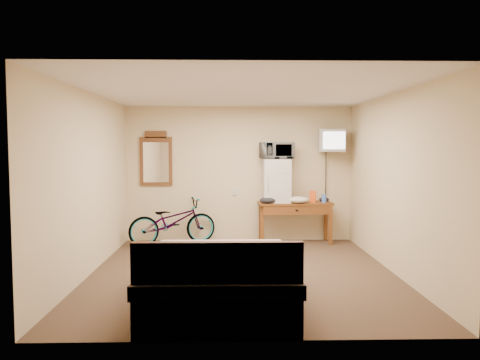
{
  "coord_description": "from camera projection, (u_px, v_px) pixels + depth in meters",
  "views": [
    {
      "loc": [
        -0.19,
        -6.41,
        1.75
      ],
      "look_at": [
        -0.02,
        0.77,
        1.24
      ],
      "focal_mm": 35.0,
      "sensor_mm": 36.0,
      "label": 1
    }
  ],
  "objects": [
    {
      "name": "wall_mirror",
      "position": [
        156.0,
        159.0,
        8.64
      ],
      "size": [
        0.59,
        0.04,
        1.01
      ],
      "color": "brown",
      "rests_on": "room"
    },
    {
      "name": "bicycle",
      "position": [
        173.0,
        221.0,
        8.4
      ],
      "size": [
        1.68,
        1.09,
        0.83
      ],
      "primitive_type": "imported",
      "rotation": [
        0.0,
        0.0,
        1.94
      ],
      "color": "black",
      "rests_on": "floor"
    },
    {
      "name": "desk",
      "position": [
        295.0,
        209.0,
        8.49
      ],
      "size": [
        1.35,
        0.57,
        0.75
      ],
      "color": "brown",
      "rests_on": "floor"
    },
    {
      "name": "bed",
      "position": [
        220.0,
        280.0,
        5.12
      ],
      "size": [
        1.59,
        2.11,
        0.9
      ],
      "color": "brown",
      "rests_on": "floor"
    },
    {
      "name": "snack_bag",
      "position": [
        313.0,
        197.0,
        8.47
      ],
      "size": [
        0.12,
        0.09,
        0.21
      ],
      "primitive_type": "cube",
      "rotation": [
        0.0,
        0.0,
        -0.33
      ],
      "color": "#FA5416",
      "rests_on": "desk"
    },
    {
      "name": "room",
      "position": [
        242.0,
        183.0,
        6.43
      ],
      "size": [
        4.6,
        4.64,
        2.5
      ],
      "color": "#4A3025",
      "rests_on": "ground"
    },
    {
      "name": "crt_television",
      "position": [
        332.0,
        141.0,
        8.44
      ],
      "size": [
        0.51,
        0.6,
        0.4
      ],
      "color": "black",
      "rests_on": "room"
    },
    {
      "name": "blue_cup",
      "position": [
        324.0,
        198.0,
        8.45
      ],
      "size": [
        0.09,
        0.09,
        0.15
      ],
      "primitive_type": "cylinder",
      "color": "#4674EF",
      "rests_on": "desk"
    },
    {
      "name": "microwave",
      "position": [
        277.0,
        151.0,
        8.45
      ],
      "size": [
        0.64,
        0.53,
        0.3
      ],
      "primitive_type": "imported",
      "rotation": [
        0.0,
        0.0,
        0.33
      ],
      "color": "silver",
      "rests_on": "mini_fridge"
    },
    {
      "name": "mini_fridge",
      "position": [
        277.0,
        181.0,
        8.49
      ],
      "size": [
        0.49,
        0.48,
        0.79
      ],
      "color": "silver",
      "rests_on": "desk"
    },
    {
      "name": "cloth_dark_a",
      "position": [
        268.0,
        200.0,
        8.31
      ],
      "size": [
        0.29,
        0.22,
        0.11
      ],
      "primitive_type": "ellipsoid",
      "color": "black",
      "rests_on": "desk"
    },
    {
      "name": "cloth_dark_b",
      "position": [
        324.0,
        200.0,
        8.55
      ],
      "size": [
        0.19,
        0.15,
        0.08
      ],
      "primitive_type": "ellipsoid",
      "color": "black",
      "rests_on": "desk"
    },
    {
      "name": "cloth_cream",
      "position": [
        298.0,
        200.0,
        8.36
      ],
      "size": [
        0.39,
        0.3,
        0.12
      ],
      "primitive_type": "ellipsoid",
      "color": "white",
      "rests_on": "desk"
    }
  ]
}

